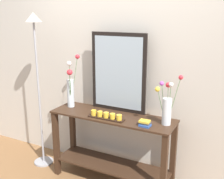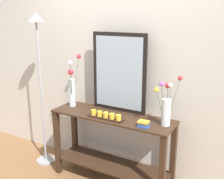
{
  "view_description": "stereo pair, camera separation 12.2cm",
  "coord_description": "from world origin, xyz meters",
  "px_view_note": "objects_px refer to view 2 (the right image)",
  "views": [
    {
      "loc": [
        1.26,
        -2.45,
        1.85
      ],
      "look_at": [
        0.0,
        0.0,
        1.08
      ],
      "focal_mm": 44.41,
      "sensor_mm": 36.0,
      "label": 1
    },
    {
      "loc": [
        1.37,
        -2.4,
        1.85
      ],
      "look_at": [
        0.0,
        0.0,
        1.08
      ],
      "focal_mm": 44.41,
      "sensor_mm": 36.0,
      "label": 2
    }
  ],
  "objects_px": {
    "candle_tray": "(106,116)",
    "book_stack": "(144,124)",
    "mirror_leaning": "(119,73)",
    "vase_right": "(166,107)",
    "console_table": "(112,142)",
    "tall_vase_left": "(72,88)",
    "floor_lamp": "(39,66)"
  },
  "relations": [
    {
      "from": "mirror_leaning",
      "to": "vase_right",
      "type": "height_order",
      "value": "mirror_leaning"
    },
    {
      "from": "console_table",
      "to": "vase_right",
      "type": "bearing_deg",
      "value": 2.77
    },
    {
      "from": "mirror_leaning",
      "to": "vase_right",
      "type": "relative_size",
      "value": 1.72
    },
    {
      "from": "vase_right",
      "to": "book_stack",
      "type": "xyz_separation_m",
      "value": [
        -0.17,
        -0.14,
        -0.16
      ]
    },
    {
      "from": "mirror_leaning",
      "to": "floor_lamp",
      "type": "distance_m",
      "value": 0.97
    },
    {
      "from": "console_table",
      "to": "candle_tray",
      "type": "height_order",
      "value": "candle_tray"
    },
    {
      "from": "candle_tray",
      "to": "floor_lamp",
      "type": "bearing_deg",
      "value": 175.99
    },
    {
      "from": "vase_right",
      "to": "book_stack",
      "type": "relative_size",
      "value": 4.32
    },
    {
      "from": "vase_right",
      "to": "mirror_leaning",
      "type": "bearing_deg",
      "value": 166.4
    },
    {
      "from": "vase_right",
      "to": "book_stack",
      "type": "height_order",
      "value": "vase_right"
    },
    {
      "from": "console_table",
      "to": "vase_right",
      "type": "distance_m",
      "value": 0.76
    },
    {
      "from": "tall_vase_left",
      "to": "book_stack",
      "type": "height_order",
      "value": "tall_vase_left"
    },
    {
      "from": "console_table",
      "to": "tall_vase_left",
      "type": "distance_m",
      "value": 0.76
    },
    {
      "from": "console_table",
      "to": "mirror_leaning",
      "type": "height_order",
      "value": "mirror_leaning"
    },
    {
      "from": "tall_vase_left",
      "to": "floor_lamp",
      "type": "bearing_deg",
      "value": -170.07
    },
    {
      "from": "tall_vase_left",
      "to": "book_stack",
      "type": "xyz_separation_m",
      "value": [
        0.95,
        -0.14,
        -0.2
      ]
    },
    {
      "from": "vase_right",
      "to": "console_table",
      "type": "bearing_deg",
      "value": -177.23
    },
    {
      "from": "console_table",
      "to": "mirror_leaning",
      "type": "distance_m",
      "value": 0.76
    },
    {
      "from": "console_table",
      "to": "book_stack",
      "type": "distance_m",
      "value": 0.54
    },
    {
      "from": "book_stack",
      "to": "tall_vase_left",
      "type": "bearing_deg",
      "value": 171.76
    },
    {
      "from": "mirror_leaning",
      "to": "floor_lamp",
      "type": "xyz_separation_m",
      "value": [
        -0.94,
        -0.22,
        0.03
      ]
    },
    {
      "from": "console_table",
      "to": "tall_vase_left",
      "type": "xyz_separation_m",
      "value": [
        -0.54,
        0.03,
        0.54
      ]
    },
    {
      "from": "tall_vase_left",
      "to": "vase_right",
      "type": "xyz_separation_m",
      "value": [
        1.12,
        0.0,
        -0.04
      ]
    },
    {
      "from": "vase_right",
      "to": "candle_tray",
      "type": "xyz_separation_m",
      "value": [
        -0.59,
        -0.14,
        -0.16
      ]
    },
    {
      "from": "candle_tray",
      "to": "floor_lamp",
      "type": "relative_size",
      "value": 0.21
    },
    {
      "from": "mirror_leaning",
      "to": "book_stack",
      "type": "bearing_deg",
      "value": -33.59
    },
    {
      "from": "candle_tray",
      "to": "console_table",
      "type": "bearing_deg",
      "value": 84.51
    },
    {
      "from": "mirror_leaning",
      "to": "candle_tray",
      "type": "relative_size",
      "value": 2.18
    },
    {
      "from": "book_stack",
      "to": "floor_lamp",
      "type": "xyz_separation_m",
      "value": [
        -1.37,
        0.07,
        0.43
      ]
    },
    {
      "from": "mirror_leaning",
      "to": "candle_tray",
      "type": "bearing_deg",
      "value": -89.77
    },
    {
      "from": "candle_tray",
      "to": "book_stack",
      "type": "distance_m",
      "value": 0.42
    },
    {
      "from": "floor_lamp",
      "to": "candle_tray",
      "type": "bearing_deg",
      "value": -4.01
    }
  ]
}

